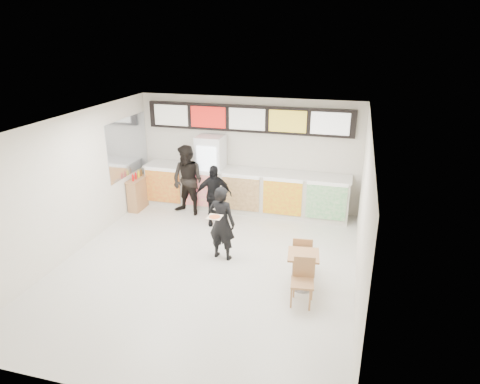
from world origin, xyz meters
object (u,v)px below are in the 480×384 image
at_px(customer_left, 188,181).
at_px(customer_mid, 213,195).
at_px(service_counter, 244,191).
at_px(drinks_fridge, 211,172).
at_px(condiment_ledge, 138,193).
at_px(customer_main, 222,223).
at_px(cafe_table, 303,264).

bearing_deg(customer_left, customer_mid, -11.70).
height_order(service_counter, drinks_fridge, drinks_fridge).
distance_m(customer_left, condiment_ledge, 1.53).
xyz_separation_m(service_counter, condiment_ledge, (-2.82, -0.63, -0.13)).
bearing_deg(condiment_ledge, service_counter, 12.68).
bearing_deg(customer_main, customer_mid, -56.45).
distance_m(customer_mid, condiment_ledge, 2.37).
xyz_separation_m(drinks_fridge, customer_left, (-0.43, -0.62, -0.07)).
height_order(drinks_fridge, condiment_ledge, drinks_fridge).
relative_size(service_counter, customer_main, 3.41).
height_order(drinks_fridge, cafe_table, drinks_fridge).
bearing_deg(service_counter, cafe_table, -58.95).
height_order(customer_left, customer_mid, customer_left).
relative_size(customer_main, customer_mid, 1.05).
xyz_separation_m(drinks_fridge, customer_main, (1.14, -2.65, -0.19)).
bearing_deg(customer_left, condiment_ledge, -162.94).
bearing_deg(service_counter, customer_main, -85.61).
height_order(drinks_fridge, customer_main, drinks_fridge).
distance_m(cafe_table, condiment_ledge, 5.54).
bearing_deg(customer_main, drinks_fridge, -57.47).
bearing_deg(condiment_ledge, drinks_fridge, 19.04).
xyz_separation_m(service_counter, customer_mid, (-0.51, -1.05, 0.20)).
bearing_deg(customer_main, condiment_ledge, -24.18).
bearing_deg(drinks_fridge, cafe_table, -48.73).
bearing_deg(customer_left, cafe_table, -23.23).
height_order(service_counter, customer_left, customer_left).
distance_m(customer_mid, cafe_table, 3.42).
xyz_separation_m(service_counter, customer_main, (0.20, -2.63, 0.24)).
distance_m(customer_left, customer_mid, 0.97).
bearing_deg(service_counter, condiment_ledge, -167.32).
height_order(drinks_fridge, customer_left, drinks_fridge).
distance_m(drinks_fridge, condiment_ledge, 2.07).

